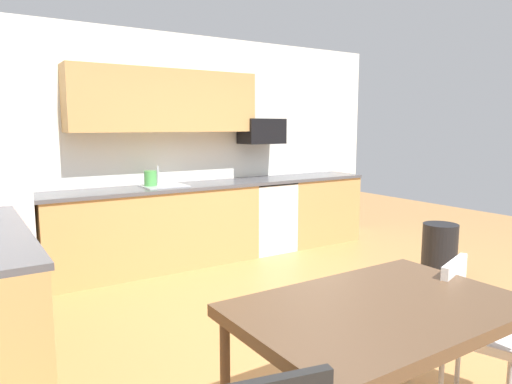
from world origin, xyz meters
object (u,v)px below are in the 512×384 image
microwave (262,131)px  dining_table (381,316)px  kettle (151,180)px  trash_bin (439,252)px  oven_range (266,216)px  chair_near_table (471,322)px

microwave → dining_table: microwave is taller
dining_table → kettle: bearing=87.4°
trash_bin → kettle: kettle is taller
dining_table → oven_range: bearing=64.1°
kettle → dining_table: bearing=-92.6°
kettle → chair_near_table: bearing=-80.4°
microwave → kettle: microwave is taller
chair_near_table → trash_bin: size_ratio=1.42×
microwave → dining_table: (-1.69, -3.58, -0.84)m
trash_bin → kettle: 3.23m
oven_range → microwave: bearing=90.0°
microwave → oven_range: bearing=-90.0°
chair_near_table → trash_bin: (1.80, 1.49, -0.20)m
kettle → trash_bin: bearing=-40.4°
oven_range → trash_bin: bearing=-66.4°
chair_near_table → trash_bin: 2.35m
chair_near_table → kettle: 3.62m
microwave → trash_bin: 2.59m
dining_table → kettle: 3.55m
microwave → chair_near_table: (-0.93, -3.59, -1.04)m
trash_bin → oven_range: bearing=113.6°
microwave → trash_bin: size_ratio=0.90×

